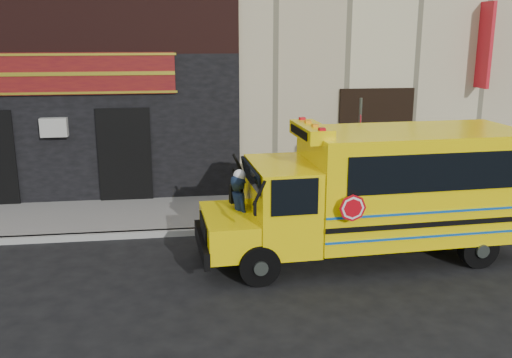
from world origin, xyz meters
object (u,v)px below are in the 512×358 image
object	(u,v)px
school_bus	(382,189)
bicycle	(240,236)
cyclist	(240,220)
sign_pole	(359,156)

from	to	relation	value
school_bus	bicycle	xyz separation A→B (m)	(-3.00, 0.17, -0.97)
cyclist	sign_pole	bearing A→B (deg)	-72.01
bicycle	sign_pole	bearing A→B (deg)	-62.88
sign_pole	cyclist	world-z (taller)	sign_pole
bicycle	cyclist	bearing A→B (deg)	159.30
school_bus	sign_pole	size ratio (longest dim) A/B	2.20
sign_pole	cyclist	bearing A→B (deg)	-147.34
sign_pole	school_bus	bearing A→B (deg)	-94.69
sign_pole	bicycle	world-z (taller)	sign_pole
school_bus	cyclist	xyz separation A→B (m)	(-3.01, 0.13, -0.59)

